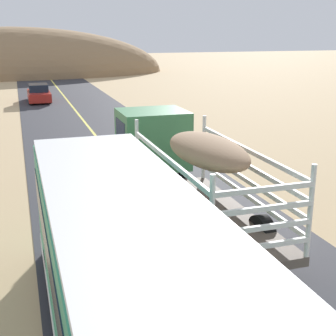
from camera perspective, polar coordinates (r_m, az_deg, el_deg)
livestock_truck at (r=15.89m, az=0.29°, el=1.81°), size 2.53×9.70×3.02m
bus at (r=8.02m, az=-4.67°, el=-14.08°), size 2.54×10.00×3.21m
car_far at (r=41.30m, az=-15.53°, el=8.76°), size 1.80×4.40×1.46m
distant_hill at (r=69.47m, az=-18.40°, el=10.86°), size 42.28×20.93×12.68m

